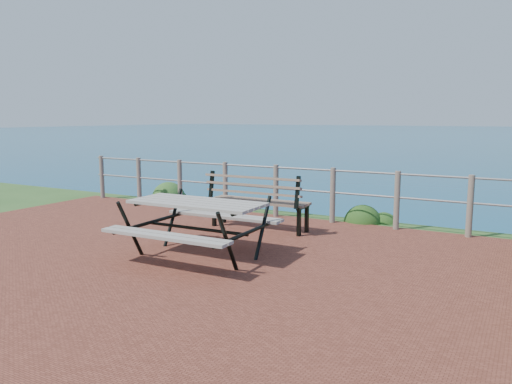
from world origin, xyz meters
TOP-DOWN VIEW (x-y plane):
  - ground at (0.00, 0.00)m, footprint 10.00×7.00m
  - safety_railing at (0.00, 3.35)m, footprint 9.40×0.10m
  - picnic_table at (0.33, 0.31)m, footprint 1.85×1.59m
  - park_bench at (0.24, 2.24)m, footprint 1.75×0.46m
  - shrub_lip_west at (-3.38, 4.14)m, footprint 0.84×0.84m
  - shrub_lip_east at (1.75, 3.94)m, footprint 0.71×0.71m

SIDE VIEW (x-z plane):
  - ground at x=0.00m, z-range -0.06..0.06m
  - shrub_lip_west at x=-3.38m, z-range -0.30..0.30m
  - shrub_lip_east at x=1.75m, z-range -0.22..0.22m
  - picnic_table at x=0.33m, z-range 0.11..0.88m
  - safety_railing at x=0.00m, z-range 0.07..1.07m
  - park_bench at x=0.24m, z-range 0.16..1.14m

